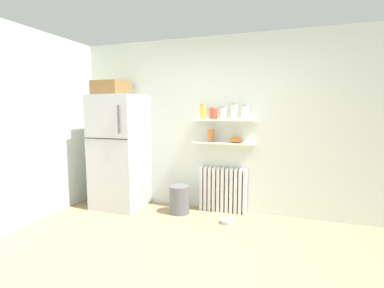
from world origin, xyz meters
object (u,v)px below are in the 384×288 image
(refrigerator, at_px, (119,149))
(storage_jar_2, at_px, (223,113))
(storage_jar_4, at_px, (245,112))
(trash_bin, at_px, (179,199))
(pet_food_bowl, at_px, (227,221))
(storage_jar_1, at_px, (213,113))
(storage_jar_3, at_px, (234,111))
(storage_jar_0, at_px, (203,112))
(vase, at_px, (211,135))
(radiator, at_px, (223,190))
(shelf_bowl, at_px, (236,140))

(refrigerator, height_order, storage_jar_2, refrigerator)
(storage_jar_2, xyz_separation_m, storage_jar_4, (0.31, 0.00, 0.01))
(storage_jar_4, distance_m, trash_bin, 1.59)
(pet_food_bowl, bearing_deg, storage_jar_1, 128.27)
(refrigerator, bearing_deg, storage_jar_3, 7.75)
(trash_bin, bearing_deg, pet_food_bowl, -11.71)
(refrigerator, xyz_separation_m, storage_jar_0, (1.29, 0.24, 0.58))
(storage_jar_3, bearing_deg, pet_food_bowl, -89.96)
(storage_jar_2, bearing_deg, pet_food_bowl, -68.46)
(storage_jar_3, height_order, vase, storage_jar_3)
(radiator, relative_size, storage_jar_3, 3.11)
(trash_bin, bearing_deg, vase, 29.66)
(storage_jar_4, relative_size, shelf_bowl, 1.13)
(refrigerator, relative_size, storage_jar_3, 8.65)
(refrigerator, xyz_separation_m, vase, (1.42, 0.24, 0.23))
(vase, distance_m, pet_food_bowl, 1.24)
(storage_jar_3, xyz_separation_m, pet_food_bowl, (0.00, -0.39, -1.48))
(trash_bin, height_order, pet_food_bowl, trash_bin)
(trash_bin, distance_m, pet_food_bowl, 0.79)
(storage_jar_4, height_order, trash_bin, storage_jar_4)
(refrigerator, xyz_separation_m, storage_jar_2, (1.60, 0.24, 0.56))
(radiator, relative_size, storage_jar_2, 3.82)
(storage_jar_1, relative_size, vase, 0.95)
(storage_jar_1, bearing_deg, trash_bin, -151.91)
(storage_jar_0, relative_size, storage_jar_1, 1.26)
(storage_jar_0, distance_m, shelf_bowl, 0.64)
(storage_jar_4, distance_m, shelf_bowl, 0.41)
(storage_jar_2, relative_size, shelf_bowl, 1.01)
(storage_jar_0, relative_size, trash_bin, 0.54)
(storage_jar_2, relative_size, pet_food_bowl, 1.06)
(storage_jar_0, relative_size, pet_food_bowl, 1.26)
(storage_jar_2, distance_m, trash_bin, 1.43)
(shelf_bowl, xyz_separation_m, pet_food_bowl, (-0.04, -0.39, -1.08))
(storage_jar_0, distance_m, pet_food_bowl, 1.60)
(storage_jar_0, bearing_deg, vase, 0.00)
(storage_jar_0, bearing_deg, storage_jar_4, 0.00)
(radiator, xyz_separation_m, shelf_bowl, (0.19, -0.03, 0.77))
(storage_jar_0, bearing_deg, storage_jar_1, -0.00)
(storage_jar_0, xyz_separation_m, shelf_bowl, (0.50, 0.00, -0.40))
(refrigerator, relative_size, storage_jar_2, 10.62)
(vase, distance_m, shelf_bowl, 0.38)
(radiator, bearing_deg, storage_jar_4, -5.56)
(storage_jar_3, distance_m, pet_food_bowl, 1.53)
(storage_jar_1, height_order, shelf_bowl, storage_jar_1)
(storage_jar_3, bearing_deg, storage_jar_0, 180.00)
(storage_jar_4, relative_size, trash_bin, 0.50)
(storage_jar_2, height_order, vase, storage_jar_2)
(storage_jar_0, relative_size, storage_jar_3, 0.97)
(refrigerator, bearing_deg, pet_food_bowl, -4.96)
(storage_jar_2, height_order, storage_jar_4, storage_jar_4)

